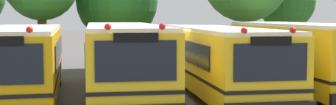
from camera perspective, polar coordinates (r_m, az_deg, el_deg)
The scene contains 7 objects.
ground_plane at distance 17.45m, azimuth 0.20°, elevation -5.24°, with size 160.00×160.00×0.00m, color #514F4C.
school_bus_0 at distance 16.82m, azimuth -17.39°, elevation -0.94°, with size 2.61×9.90×2.70m.
school_bus_1 at distance 17.14m, azimuth -5.58°, elevation -0.53°, with size 2.88×11.05×2.77m.
school_bus_2 at distance 17.49m, azimuth 5.88°, elevation -0.61°, with size 2.75×10.94×2.66m.
school_bus_3 at distance 19.05m, azimuth 15.64°, elevation -0.14°, with size 2.78×9.88×2.79m.
tree_2 at distance 25.61m, azimuth -6.06°, elevation 6.17°, with size 4.42×4.42×5.96m.
tree_4 at distance 28.64m, azimuth 14.22°, elevation 5.96°, with size 3.43×3.43×5.52m.
Camera 1 is at (-3.32, -16.87, 2.97)m, focal length 49.95 mm.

